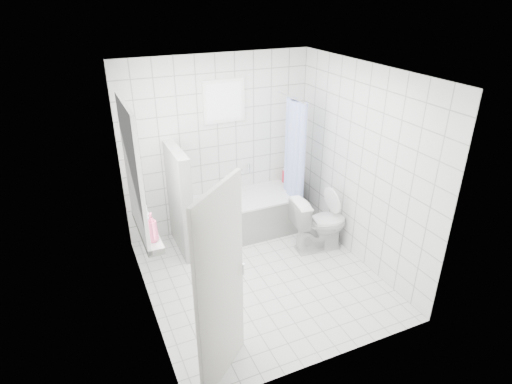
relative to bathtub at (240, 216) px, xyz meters
name	(u,v)px	position (x,y,z in m)	size (l,w,h in m)	color
ground	(261,277)	(-0.17, -1.12, -0.29)	(3.00, 3.00, 0.00)	white
ceiling	(262,72)	(-0.17, -1.12, 2.31)	(3.00, 3.00, 0.00)	white
wall_back	(218,146)	(-0.17, 0.38, 1.01)	(2.80, 0.02, 2.60)	white
wall_front	(333,253)	(-0.17, -2.62, 1.01)	(2.80, 0.02, 2.60)	white
wall_left	(140,209)	(-1.57, -1.12, 1.01)	(0.02, 3.00, 2.60)	white
wall_right	(361,167)	(1.23, -1.12, 1.01)	(0.02, 3.00, 2.60)	white
window_left	(135,172)	(-1.53, -0.82, 1.31)	(0.01, 0.90, 1.40)	white
window_back	(224,101)	(-0.07, 0.33, 1.66)	(0.50, 0.01, 0.50)	white
window_sill	(147,230)	(-1.48, -0.82, 0.57)	(0.18, 1.02, 0.08)	white
door	(221,289)	(-1.12, -2.34, 0.71)	(0.04, 0.80, 2.00)	silver
bathtub	(240,216)	(0.00, 0.00, 0.00)	(1.67, 0.77, 0.58)	white
partition_wall	(180,201)	(-0.90, -0.05, 0.46)	(0.15, 0.85, 1.50)	white
tiled_ledge	(287,198)	(0.93, 0.26, -0.02)	(0.40, 0.24, 0.55)	white
toilet	(319,223)	(0.86, -0.84, 0.11)	(0.45, 0.78, 0.80)	white
curtain_rod	(291,97)	(0.78, -0.02, 1.71)	(0.02, 0.02, 0.80)	silver
shower_curtain	(293,161)	(0.78, -0.15, 0.81)	(0.14, 0.48, 1.78)	#4B64DD
tub_faucet	(237,172)	(0.10, 0.34, 0.56)	(0.18, 0.06, 0.06)	silver
sill_bottles	(148,222)	(-1.47, -0.94, 0.74)	(0.20, 0.62, 0.33)	#FE6291
ledge_bottles	(289,178)	(0.91, 0.20, 0.38)	(0.20, 0.16, 0.26)	red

